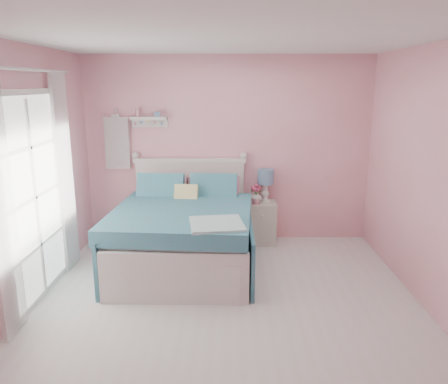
{
  "coord_description": "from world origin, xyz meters",
  "views": [
    {
      "loc": [
        0.02,
        -3.88,
        2.21
      ],
      "look_at": [
        -0.04,
        1.2,
        0.94
      ],
      "focal_mm": 35.0,
      "sensor_mm": 36.0,
      "label": 1
    }
  ],
  "objects_px": {
    "table_lamp": "(265,179)",
    "teacup": "(255,201)",
    "bed": "(184,234)",
    "vase": "(256,196)",
    "nightstand": "(261,222)"
  },
  "relations": [
    {
      "from": "table_lamp",
      "to": "vase",
      "type": "height_order",
      "value": "table_lamp"
    },
    {
      "from": "table_lamp",
      "to": "teacup",
      "type": "bearing_deg",
      "value": -128.88
    },
    {
      "from": "teacup",
      "to": "vase",
      "type": "bearing_deg",
      "value": 83.08
    },
    {
      "from": "nightstand",
      "to": "teacup",
      "type": "bearing_deg",
      "value": -129.88
    },
    {
      "from": "bed",
      "to": "nightstand",
      "type": "relative_size",
      "value": 3.53
    },
    {
      "from": "vase",
      "to": "nightstand",
      "type": "bearing_deg",
      "value": 2.67
    },
    {
      "from": "table_lamp",
      "to": "teacup",
      "type": "height_order",
      "value": "table_lamp"
    },
    {
      "from": "nightstand",
      "to": "table_lamp",
      "type": "height_order",
      "value": "table_lamp"
    },
    {
      "from": "bed",
      "to": "table_lamp",
      "type": "relative_size",
      "value": 4.63
    },
    {
      "from": "table_lamp",
      "to": "vase",
      "type": "bearing_deg",
      "value": -148.83
    },
    {
      "from": "bed",
      "to": "vase",
      "type": "relative_size",
      "value": 12.43
    },
    {
      "from": "bed",
      "to": "table_lamp",
      "type": "xyz_separation_m",
      "value": [
        1.07,
        0.88,
        0.5
      ]
    },
    {
      "from": "vase",
      "to": "teacup",
      "type": "xyz_separation_m",
      "value": [
        -0.01,
        -0.1,
        -0.04
      ]
    },
    {
      "from": "bed",
      "to": "teacup",
      "type": "bearing_deg",
      "value": 40.85
    },
    {
      "from": "bed",
      "to": "nightstand",
      "type": "distance_m",
      "value": 1.29
    }
  ]
}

